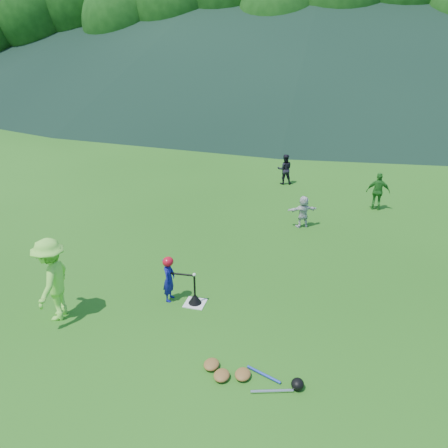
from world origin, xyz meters
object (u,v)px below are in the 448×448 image
Objects in this scene: equipment_pile at (243,375)px; home_plate at (195,303)px; adult_coach at (52,280)px; batting_tee at (195,299)px; fielder_c at (378,191)px; fielder_b at (285,169)px; batter_child at (169,279)px; fielder_d at (303,212)px.

home_plate is at bearing 127.77° from equipment_pile.
adult_coach is 3.02m from batting_tee.
adult_coach is at bearing -155.28° from home_plate.
equipment_pile is (-2.65, -9.12, -0.59)m from fielder_c.
fielder_b reaches higher than equipment_pile.
batter_child is at bearing 66.84° from fielder_b.
equipment_pile is (1.54, -1.98, 0.06)m from home_plate.
adult_coach is 10.94m from fielder_b.
fielder_b is at bearing 85.41° from batting_tee.
equipment_pile is at bearing 79.25° from fielder_b.
fielder_c reaches higher than batter_child.
batter_child is 9.26m from fielder_b.
equipment_pile is (4.19, -0.76, -0.84)m from adult_coach.
adult_coach is (-2.65, -1.22, 0.89)m from home_plate.
fielder_c reaches higher than fielder_b.
home_plate is 0.37× the size of fielder_b.
fielder_d reaches higher than equipment_pile.
fielder_c is at bearing -162.34° from fielder_d.
adult_coach reaches higher than batting_tee.
home_plate is 2.51m from equipment_pile.
home_plate is 0.79m from batter_child.
fielder_c is 8.29m from batting_tee.
batter_child reaches higher than equipment_pile.
batting_tee is (-1.88, -4.96, -0.38)m from fielder_d.
fielder_d is at bearing 69.24° from home_plate.
fielder_c is (4.79, 7.12, 0.13)m from batter_child.
fielder_d is at bearing 41.08° from fielder_c.
adult_coach reaches higher than equipment_pile.
fielder_b is (3.39, 10.40, -0.29)m from adult_coach.
adult_coach is 4.34m from equipment_pile.
adult_coach is (-2.05, -1.24, 0.38)m from batter_child.
fielder_c is at bearing 134.54° from fielder_b.
fielder_b is 1.79× the size of batting_tee.
adult_coach is at bearing -155.28° from batting_tee.
batter_child is 2.96m from equipment_pile.
fielder_b reaches higher than fielder_d.
fielder_d is (1.88, 4.96, 0.50)m from home_plate.
equipment_pile is (-0.34, -6.94, -0.44)m from fielder_d.
fielder_c is (4.19, 7.14, 0.64)m from home_plate.
batter_child is 1.54× the size of batting_tee.
fielder_c is 0.72× the size of equipment_pile.
batter_child is (-0.60, 0.02, 0.51)m from home_plate.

